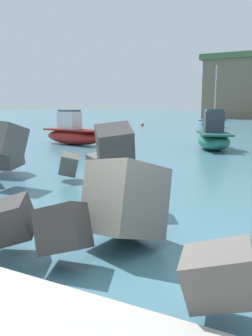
% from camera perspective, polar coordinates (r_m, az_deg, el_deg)
% --- Properties ---
extents(ground_plane, '(400.00, 400.00, 0.00)m').
position_cam_1_polar(ground_plane, '(6.31, -1.19, -13.43)').
color(ground_plane, '#42707F').
extents(breakwater_jetty, '(28.25, 7.13, 2.28)m').
position_cam_1_polar(breakwater_jetty, '(8.47, -8.70, -0.27)').
color(breakwater_jetty, '#605B56').
rests_on(breakwater_jetty, ground).
extents(boat_near_left, '(5.13, 2.39, 2.33)m').
position_cam_1_polar(boat_near_left, '(23.67, -8.81, 5.68)').
color(boat_near_left, maroon).
rests_on(boat_near_left, ground).
extents(boat_near_right, '(2.96, 4.45, 7.46)m').
position_cam_1_polar(boat_near_right, '(43.56, 14.21, 7.23)').
color(boat_near_right, navy).
rests_on(boat_near_right, ground).
extents(boat_mid_centre, '(3.19, 4.48, 2.40)m').
position_cam_1_polar(boat_mid_centre, '(21.29, 14.34, 5.03)').
color(boat_mid_centre, '#1E6656').
rests_on(boat_mid_centre, ground).
extents(mooring_buoy_inner, '(0.44, 0.44, 0.44)m').
position_cam_1_polar(mooring_buoy_inner, '(45.92, 2.74, 7.23)').
color(mooring_buoy_inner, '#E54C1E').
rests_on(mooring_buoy_inner, ground).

